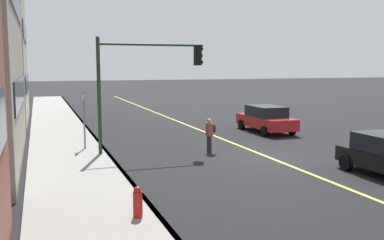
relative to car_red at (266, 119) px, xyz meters
The scene contains 9 objects.
ground 7.34m from the car_red, 151.77° to the left, with size 200.00×200.00×0.00m, color black.
sidewalk_slab 13.24m from the car_red, 119.09° to the left, with size 80.00×3.36×0.15m, color gray.
curb_edge 11.87m from the car_red, 122.85° to the left, with size 80.00×0.16×0.15m, color slate.
lane_stripe_center 7.34m from the car_red, 151.77° to the left, with size 80.00×0.16×0.01m, color #D8CC4C.
car_red is the anchor object (origin of this frame).
pedestrian_with_backpack 7.16m from the car_red, 130.49° to the left, with size 0.38×0.37×1.56m.
traffic_light_mast 9.66m from the car_red, 115.79° to the left, with size 0.28×4.82×5.14m.
street_sign_post 11.10m from the car_red, 103.11° to the left, with size 0.60×0.08×2.73m.
fire_hydrant 16.22m from the car_red, 139.77° to the left, with size 0.24×0.24×0.94m.
Camera 1 is at (-16.46, 9.28, 3.94)m, focal length 41.02 mm.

